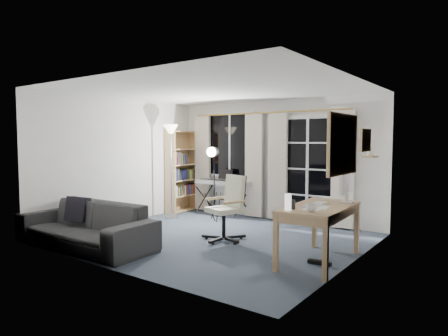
{
  "coord_description": "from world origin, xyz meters",
  "views": [
    {
      "loc": [
        3.89,
        -5.1,
        1.6
      ],
      "look_at": [
        -0.05,
        0.35,
        1.13
      ],
      "focal_mm": 32.0,
      "sensor_mm": 36.0,
      "label": 1
    }
  ],
  "objects_px": {
    "torchiere_lamp": "(171,143)",
    "mug": "(311,207)",
    "keyboard_piano": "(223,183)",
    "studio_light": "(213,160)",
    "bookshelf": "(181,173)",
    "sofa": "(85,218)",
    "desk": "(320,213)",
    "monitor": "(347,182)",
    "office_chair": "(230,202)"
  },
  "relations": [
    {
      "from": "desk",
      "to": "keyboard_piano",
      "type": "bearing_deg",
      "value": 144.51
    },
    {
      "from": "studio_light",
      "to": "mug",
      "type": "distance_m",
      "value": 3.39
    },
    {
      "from": "torchiere_lamp",
      "to": "keyboard_piano",
      "type": "distance_m",
      "value": 1.38
    },
    {
      "from": "bookshelf",
      "to": "office_chair",
      "type": "xyz_separation_m",
      "value": [
        2.36,
        -1.44,
        -0.25
      ]
    },
    {
      "from": "desk",
      "to": "mug",
      "type": "distance_m",
      "value": 0.53
    },
    {
      "from": "keyboard_piano",
      "to": "desk",
      "type": "bearing_deg",
      "value": -33.86
    },
    {
      "from": "office_chair",
      "to": "mug",
      "type": "bearing_deg",
      "value": -6.46
    },
    {
      "from": "keyboard_piano",
      "to": "studio_light",
      "type": "distance_m",
      "value": 0.81
    },
    {
      "from": "keyboard_piano",
      "to": "sofa",
      "type": "distance_m",
      "value": 3.26
    },
    {
      "from": "keyboard_piano",
      "to": "desk",
      "type": "height_order",
      "value": "keyboard_piano"
    },
    {
      "from": "monitor",
      "to": "mug",
      "type": "relative_size",
      "value": 4.4
    },
    {
      "from": "office_chair",
      "to": "monitor",
      "type": "height_order",
      "value": "monitor"
    },
    {
      "from": "studio_light",
      "to": "office_chair",
      "type": "height_order",
      "value": "studio_light"
    },
    {
      "from": "bookshelf",
      "to": "sofa",
      "type": "xyz_separation_m",
      "value": [
        0.88,
        -3.1,
        -0.42
      ]
    },
    {
      "from": "torchiere_lamp",
      "to": "keyboard_piano",
      "type": "bearing_deg",
      "value": 48.99
    },
    {
      "from": "desk",
      "to": "sofa",
      "type": "height_order",
      "value": "sofa"
    },
    {
      "from": "torchiere_lamp",
      "to": "desk",
      "type": "height_order",
      "value": "torchiere_lamp"
    },
    {
      "from": "bookshelf",
      "to": "office_chair",
      "type": "height_order",
      "value": "bookshelf"
    },
    {
      "from": "torchiere_lamp",
      "to": "studio_light",
      "type": "bearing_deg",
      "value": 14.23
    },
    {
      "from": "mug",
      "to": "sofa",
      "type": "xyz_separation_m",
      "value": [
        -3.22,
        -0.86,
        -0.36
      ]
    },
    {
      "from": "keyboard_piano",
      "to": "monitor",
      "type": "relative_size",
      "value": 2.35
    },
    {
      "from": "office_chair",
      "to": "torchiere_lamp",
      "type": "bearing_deg",
      "value": 177.35
    },
    {
      "from": "mug",
      "to": "torchiere_lamp",
      "type": "bearing_deg",
      "value": 157.37
    },
    {
      "from": "monitor",
      "to": "keyboard_piano",
      "type": "bearing_deg",
      "value": 152.58
    },
    {
      "from": "torchiere_lamp",
      "to": "sofa",
      "type": "relative_size",
      "value": 0.83
    },
    {
      "from": "mug",
      "to": "office_chair",
      "type": "bearing_deg",
      "value": 155.36
    },
    {
      "from": "bookshelf",
      "to": "sofa",
      "type": "height_order",
      "value": "bookshelf"
    },
    {
      "from": "mug",
      "to": "sofa",
      "type": "height_order",
      "value": "sofa"
    },
    {
      "from": "keyboard_piano",
      "to": "torchiere_lamp",
      "type": "bearing_deg",
      "value": -132.14
    },
    {
      "from": "bookshelf",
      "to": "desk",
      "type": "height_order",
      "value": "bookshelf"
    },
    {
      "from": "keyboard_piano",
      "to": "sofa",
      "type": "xyz_separation_m",
      "value": [
        -0.19,
        -3.25,
        -0.25
      ]
    },
    {
      "from": "studio_light",
      "to": "torchiere_lamp",
      "type": "bearing_deg",
      "value": -175.44
    },
    {
      "from": "bookshelf",
      "to": "keyboard_piano",
      "type": "bearing_deg",
      "value": 5.29
    },
    {
      "from": "studio_light",
      "to": "monitor",
      "type": "height_order",
      "value": "studio_light"
    },
    {
      "from": "torchiere_lamp",
      "to": "sofa",
      "type": "distance_m",
      "value": 2.71
    },
    {
      "from": "studio_light",
      "to": "monitor",
      "type": "relative_size",
      "value": 2.78
    },
    {
      "from": "keyboard_piano",
      "to": "studio_light",
      "type": "bearing_deg",
      "value": -72.89
    },
    {
      "from": "keyboard_piano",
      "to": "bookshelf",
      "type": "bearing_deg",
      "value": -173.34
    },
    {
      "from": "bookshelf",
      "to": "sofa",
      "type": "relative_size",
      "value": 0.79
    },
    {
      "from": "keyboard_piano",
      "to": "mug",
      "type": "height_order",
      "value": "keyboard_piano"
    },
    {
      "from": "desk",
      "to": "sofa",
      "type": "xyz_separation_m",
      "value": [
        -3.12,
        -1.36,
        -0.21
      ]
    },
    {
      "from": "torchiere_lamp",
      "to": "office_chair",
      "type": "relative_size",
      "value": 1.84
    },
    {
      "from": "mug",
      "to": "sofa",
      "type": "bearing_deg",
      "value": -165.1
    },
    {
      "from": "torchiere_lamp",
      "to": "monitor",
      "type": "bearing_deg",
      "value": -9.07
    },
    {
      "from": "office_chair",
      "to": "monitor",
      "type": "relative_size",
      "value": 1.93
    },
    {
      "from": "bookshelf",
      "to": "monitor",
      "type": "relative_size",
      "value": 3.37
    },
    {
      "from": "torchiere_lamp",
      "to": "mug",
      "type": "relative_size",
      "value": 15.61
    },
    {
      "from": "desk",
      "to": "monitor",
      "type": "relative_size",
      "value": 2.65
    },
    {
      "from": "keyboard_piano",
      "to": "monitor",
      "type": "height_order",
      "value": "monitor"
    },
    {
      "from": "office_chair",
      "to": "desk",
      "type": "xyz_separation_m",
      "value": [
        1.64,
        -0.3,
        0.04
      ]
    }
  ]
}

